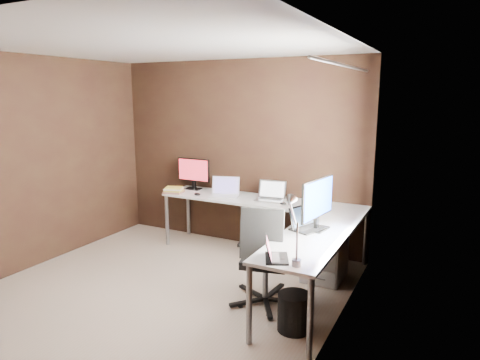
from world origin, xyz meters
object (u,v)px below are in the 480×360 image
monitor_right (318,201)px  laptop_black_big (306,224)px  laptop_black_small (274,254)px  desk_lamp (292,221)px  laptop_white (225,192)px  drawer_pedestal (325,253)px  monitor_left (194,172)px  laptop_silver (271,196)px  office_chair (265,276)px  book_stack (174,190)px  wastebasket (294,312)px

monitor_right → laptop_black_big: bearing=114.8°
laptop_black_small → desk_lamp: size_ratio=0.58×
laptop_white → desk_lamp: desk_lamp is taller
drawer_pedestal → laptop_white: 1.57m
monitor_left → laptop_black_big: 2.25m
laptop_silver → office_chair: bearing=-75.5°
laptop_white → book_stack: 0.72m
monitor_right → laptop_white: size_ratio=1.46×
book_stack → wastebasket: 2.67m
drawer_pedestal → laptop_black_small: laptop_black_small is taller
laptop_black_big → desk_lamp: desk_lamp is taller
monitor_right → monitor_left: bearing=73.3°
desk_lamp → drawer_pedestal: bearing=119.1°
laptop_silver → laptop_black_big: laptop_silver is taller
wastebasket → laptop_black_big: bearing=100.9°
laptop_silver → laptop_black_big: size_ratio=0.95×
monitor_right → laptop_black_big: (-0.10, -0.03, -0.24)m
laptop_silver → desk_lamp: bearing=-68.7°
laptop_black_small → laptop_black_big: bearing=-23.3°
monitor_left → laptop_silver: 1.23m
monitor_left → desk_lamp: (2.17, -1.91, 0.10)m
laptop_white → laptop_silver: 0.63m
monitor_right → wastebasket: 1.09m
laptop_white → office_chair: (1.11, -1.19, -0.48)m
drawer_pedestal → wastebasket: size_ratio=1.78×
laptop_silver → wastebasket: laptop_silver is taller
laptop_black_big → desk_lamp: bearing=-147.5°
laptop_black_small → office_chair: bearing=4.9°
laptop_silver → desk_lamp: desk_lamp is taller
laptop_white → laptop_silver: (0.63, 0.08, -0.00)m
monitor_left → laptop_black_big: monitor_left is taller
monitor_right → book_stack: bearing=81.9°
monitor_left → book_stack: 0.40m
monitor_right → desk_lamp: (0.07, -0.91, 0.05)m
laptop_black_big → laptop_black_small: 0.89m
desk_lamp → laptop_silver: bearing=141.9°
laptop_silver → book_stack: laptop_silver is taller
drawer_pedestal → laptop_black_small: 1.51m
laptop_silver → desk_lamp: (0.95, -1.82, 0.29)m
laptop_black_big → monitor_left: bearing=84.2°
book_stack → laptop_black_small: bearing=-36.8°
monitor_right → office_chair: size_ratio=0.61×
monitor_left → wastebasket: 2.82m
laptop_black_small → desk_lamp: 0.34m
laptop_white → laptop_black_big: (1.40, -0.86, -0.00)m
drawer_pedestal → laptop_white: laptop_white is taller
monitor_left → monitor_right: 2.32m
laptop_white → book_stack: size_ratio=1.50×
laptop_white → drawer_pedestal: bearing=-28.7°
laptop_silver → wastebasket: 1.92m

